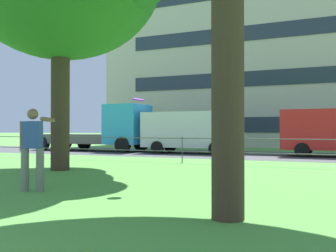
{
  "coord_description": "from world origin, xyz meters",
  "views": [
    {
      "loc": [
        5.35,
        -0.24,
        1.25
      ],
      "look_at": [
        1.05,
        9.59,
        1.38
      ],
      "focal_mm": 40.77,
      "sensor_mm": 36.0,
      "label": 1
    }
  ],
  "objects_px": {
    "flatbed_truck_far_left": "(107,131)",
    "panel_van_far_right": "(190,130)",
    "apartment_building_background": "(336,39)",
    "frisbee": "(138,100)",
    "person_thrower": "(33,146)"
  },
  "relations": [
    {
      "from": "person_thrower",
      "to": "flatbed_truck_far_left",
      "type": "bearing_deg",
      "value": 117.06
    },
    {
      "from": "person_thrower",
      "to": "frisbee",
      "type": "bearing_deg",
      "value": 24.95
    },
    {
      "from": "frisbee",
      "to": "panel_van_far_right",
      "type": "xyz_separation_m",
      "value": [
        -3.46,
        12.43,
        -0.62
      ]
    },
    {
      "from": "person_thrower",
      "to": "apartment_building_background",
      "type": "bearing_deg",
      "value": 77.71
    },
    {
      "from": "frisbee",
      "to": "flatbed_truck_far_left",
      "type": "height_order",
      "value": "flatbed_truck_far_left"
    },
    {
      "from": "frisbee",
      "to": "apartment_building_background",
      "type": "relative_size",
      "value": 0.01
    },
    {
      "from": "person_thrower",
      "to": "panel_van_far_right",
      "type": "height_order",
      "value": "panel_van_far_right"
    },
    {
      "from": "panel_van_far_right",
      "to": "flatbed_truck_far_left",
      "type": "bearing_deg",
      "value": 179.1
    },
    {
      "from": "frisbee",
      "to": "apartment_building_background",
      "type": "xyz_separation_m",
      "value": [
        3.87,
        25.89,
        6.6
      ]
    },
    {
      "from": "person_thrower",
      "to": "frisbee",
      "type": "xyz_separation_m",
      "value": [
        1.97,
        0.92,
        0.97
      ]
    },
    {
      "from": "flatbed_truck_far_left",
      "to": "apartment_building_background",
      "type": "xyz_separation_m",
      "value": [
        12.7,
        13.38,
        7.27
      ]
    },
    {
      "from": "flatbed_truck_far_left",
      "to": "apartment_building_background",
      "type": "bearing_deg",
      "value": 46.49
    },
    {
      "from": "panel_van_far_right",
      "to": "apartment_building_background",
      "type": "bearing_deg",
      "value": 61.44
    },
    {
      "from": "panel_van_far_right",
      "to": "apartment_building_background",
      "type": "distance_m",
      "value": 16.94
    },
    {
      "from": "flatbed_truck_far_left",
      "to": "panel_van_far_right",
      "type": "height_order",
      "value": "flatbed_truck_far_left"
    }
  ]
}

